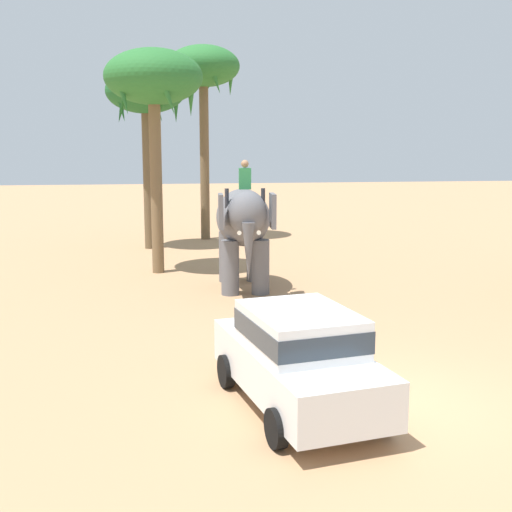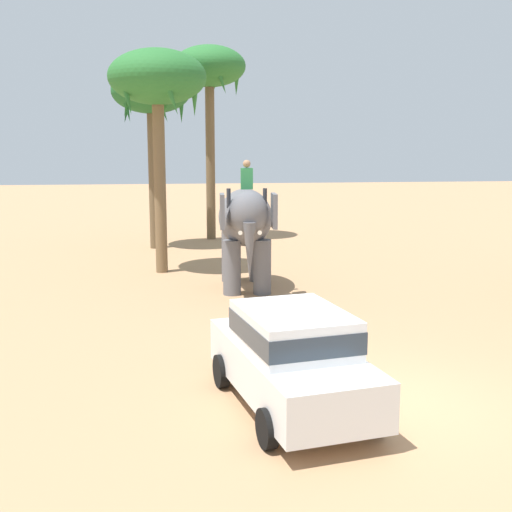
{
  "view_description": "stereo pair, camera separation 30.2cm",
  "coord_description": "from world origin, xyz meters",
  "px_view_note": "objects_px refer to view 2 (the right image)",
  "views": [
    {
      "loc": [
        -3.7,
        -10.2,
        4.39
      ],
      "look_at": [
        -1.39,
        5.63,
        1.6
      ],
      "focal_mm": 46.12,
      "sensor_mm": 36.0,
      "label": 1
    },
    {
      "loc": [
        -3.4,
        -10.24,
        4.39
      ],
      "look_at": [
        -1.39,
        5.63,
        1.6
      ],
      "focal_mm": 46.12,
      "sensor_mm": 36.0,
      "label": 2
    }
  ],
  "objects_px": {
    "palm_tree_behind_elephant": "(209,72)",
    "palm_tree_near_hut": "(151,96)",
    "car_sedan_foreground": "(292,355)",
    "elephant_with_mahout": "(246,224)",
    "palm_tree_left_of_road": "(157,83)"
  },
  "relations": [
    {
      "from": "palm_tree_behind_elephant",
      "to": "palm_tree_near_hut",
      "type": "bearing_deg",
      "value": -136.84
    },
    {
      "from": "car_sedan_foreground",
      "to": "palm_tree_behind_elephant",
      "type": "relative_size",
      "value": 0.51
    },
    {
      "from": "palm_tree_behind_elephant",
      "to": "palm_tree_near_hut",
      "type": "xyz_separation_m",
      "value": [
        -2.49,
        -2.33,
        -1.18
      ]
    },
    {
      "from": "elephant_with_mahout",
      "to": "palm_tree_behind_elephant",
      "type": "relative_size",
      "value": 0.46
    },
    {
      "from": "palm_tree_left_of_road",
      "to": "car_sedan_foreground",
      "type": "bearing_deg",
      "value": -79.17
    },
    {
      "from": "palm_tree_near_hut",
      "to": "palm_tree_behind_elephant",
      "type": "bearing_deg",
      "value": 43.16
    },
    {
      "from": "palm_tree_near_hut",
      "to": "palm_tree_left_of_road",
      "type": "xyz_separation_m",
      "value": [
        0.36,
        -5.24,
        0.06
      ]
    },
    {
      "from": "car_sedan_foreground",
      "to": "palm_tree_behind_elephant",
      "type": "bearing_deg",
      "value": 90.5
    },
    {
      "from": "car_sedan_foreground",
      "to": "elephant_with_mahout",
      "type": "bearing_deg",
      "value": 88.44
    },
    {
      "from": "palm_tree_behind_elephant",
      "to": "palm_tree_near_hut",
      "type": "distance_m",
      "value": 3.61
    },
    {
      "from": "car_sedan_foreground",
      "to": "elephant_with_mahout",
      "type": "distance_m",
      "value": 9.12
    },
    {
      "from": "elephant_with_mahout",
      "to": "palm_tree_left_of_road",
      "type": "distance_m",
      "value": 5.81
    },
    {
      "from": "palm_tree_near_hut",
      "to": "palm_tree_left_of_road",
      "type": "height_order",
      "value": "palm_tree_left_of_road"
    },
    {
      "from": "car_sedan_foreground",
      "to": "palm_tree_near_hut",
      "type": "xyz_separation_m",
      "value": [
        -2.66,
        17.28,
        5.29
      ]
    },
    {
      "from": "car_sedan_foreground",
      "to": "palm_tree_near_hut",
      "type": "distance_m",
      "value": 18.26
    }
  ]
}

